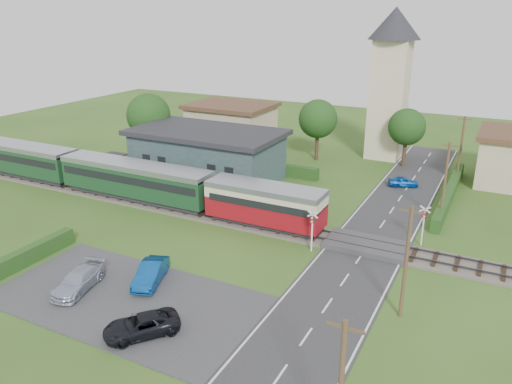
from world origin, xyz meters
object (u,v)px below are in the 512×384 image
at_px(train, 110,174).
at_px(pedestrian_near, 221,188).
at_px(crossing_signal_near, 312,225).
at_px(car_park_dark, 141,325).
at_px(crossing_signal_far, 424,220).
at_px(car_park_blue, 151,273).
at_px(car_on_road, 403,182).
at_px(house_west, 232,124).
at_px(car_park_silver, 78,280).
at_px(station_building, 207,154).
at_px(church_tower, 391,73).
at_px(equipment_hut, 113,166).
at_px(pedestrian_far, 113,173).

relative_size(train, pedestrian_near, 24.85).
height_order(crossing_signal_near, car_park_dark, crossing_signal_near).
height_order(crossing_signal_far, pedestrian_near, crossing_signal_far).
bearing_deg(train, car_park_blue, -39.67).
bearing_deg(pedestrian_near, car_on_road, -141.73).
bearing_deg(house_west, car_park_silver, -75.06).
xyz_separation_m(station_building, crossing_signal_far, (23.60, -6.60, -0.55)).
distance_m(church_tower, crossing_signal_far, 26.39).
relative_size(equipment_hut, car_park_dark, 0.61).
bearing_deg(car_park_dark, church_tower, 124.85).
height_order(equipment_hut, pedestrian_near, equipment_hut).
relative_size(station_building, car_park_silver, 3.64).
bearing_deg(car_park_dark, station_building, 153.98).
xyz_separation_m(crossing_signal_near, car_park_silver, (-11.38, -12.13, -1.42)).
relative_size(crossing_signal_near, pedestrian_far, 2.10).
bearing_deg(car_on_road, church_tower, 1.33).
bearing_deg(crossing_signal_near, crossing_signal_far, 33.69).
bearing_deg(pedestrian_far, car_park_dark, -154.55).
distance_m(car_park_silver, pedestrian_far, 21.21).
bearing_deg(pedestrian_far, car_park_blue, -151.35).
bearing_deg(equipment_hut, crossing_signal_near, -12.94).
height_order(train, house_west, house_west).
distance_m(house_west, car_on_road, 25.68).
height_order(crossing_signal_near, crossing_signal_far, same).
height_order(station_building, car_park_dark, station_building).
height_order(car_on_road, car_park_blue, car_park_blue).
bearing_deg(train, car_on_road, 32.09).
xyz_separation_m(crossing_signal_near, car_park_blue, (-7.78, -9.27, -1.39)).
height_order(train, car_park_silver, train).
bearing_deg(crossing_signal_near, car_park_dark, -108.15).
height_order(church_tower, car_park_blue, church_tower).
relative_size(church_tower, pedestrian_far, 11.26).
height_order(equipment_hut, car_park_silver, equipment_hut).
relative_size(car_park_dark, pedestrian_far, 2.68).
distance_m(crossing_signal_far, car_park_blue, 20.60).
relative_size(station_building, pedestrian_near, 9.20).
xyz_separation_m(station_building, car_park_blue, (8.62, -20.68, -1.94)).
distance_m(pedestrian_near, pedestrian_far, 12.54).
distance_m(equipment_hut, pedestrian_near, 13.00).
xyz_separation_m(equipment_hut, house_west, (3.00, 19.80, 1.04)).
relative_size(station_building, train, 0.37).
height_order(car_on_road, car_park_dark, car_park_dark).
distance_m(train, crossing_signal_far, 29.17).
xyz_separation_m(car_park_silver, pedestrian_near, (-0.03, 18.04, 0.60)).
height_order(car_park_blue, car_park_silver, car_park_blue).
height_order(house_west, pedestrian_near, house_west).
height_order(crossing_signal_far, car_park_silver, crossing_signal_far).
bearing_deg(crossing_signal_far, car_park_dark, -122.03).
xyz_separation_m(station_building, house_west, (-5.00, 14.01, 0.10)).
distance_m(car_park_silver, car_park_dark, 7.04).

